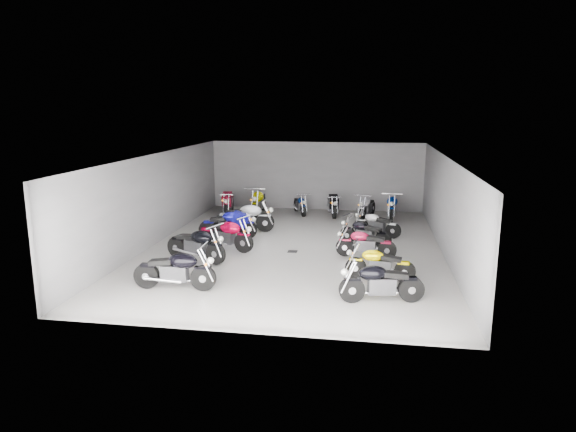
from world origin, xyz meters
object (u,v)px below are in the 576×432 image
object	(u,v)px
motorcycle_right_d	(365,244)
motorcycle_back_c	(300,204)
motorcycle_back_e	(367,207)
motorcycle_back_d	(332,204)
drain_grate	(293,251)
motorcycle_right_e	(364,233)
motorcycle_left_d	(225,235)
motorcycle_back_b	(259,202)
motorcycle_right_b	(379,264)
motorcycle_back_a	(229,202)
motorcycle_left_e	(229,225)
motorcycle_left_a	(176,270)
motorcycle_left_f	(245,217)
motorcycle_right_a	(381,283)
motorcycle_left_c	(196,244)
motorcycle_back_f	(392,206)
motorcycle_right_f	(376,224)

from	to	relation	value
motorcycle_right_d	motorcycle_back_c	world-z (taller)	motorcycle_right_d
motorcycle_back_e	motorcycle_back_d	bearing A→B (deg)	7.64
drain_grate	motorcycle_right_e	world-z (taller)	motorcycle_right_e
motorcycle_left_d	motorcycle_back_b	world-z (taller)	motorcycle_back_b
motorcycle_right_b	motorcycle_back_a	size ratio (longest dim) A/B	0.87
motorcycle_right_d	motorcycle_back_c	size ratio (longest dim) A/B	1.12
motorcycle_left_e	motorcycle_back_c	world-z (taller)	motorcycle_left_e
motorcycle_left_a	motorcycle_left_e	distance (m)	5.54
motorcycle_back_a	motorcycle_right_d	bearing A→B (deg)	127.75
motorcycle_left_f	motorcycle_back_c	distance (m)	4.03
motorcycle_right_e	motorcycle_back_c	world-z (taller)	motorcycle_right_e
motorcycle_right_a	motorcycle_left_c	bearing A→B (deg)	54.31
motorcycle_left_f	motorcycle_right_e	size ratio (longest dim) A/B	1.29
motorcycle_right_e	motorcycle_back_a	size ratio (longest dim) A/B	0.81
drain_grate	motorcycle_right_b	bearing A→B (deg)	-41.23
motorcycle_right_a	motorcycle_right_d	world-z (taller)	motorcycle_right_a
motorcycle_back_c	motorcycle_right_d	bearing A→B (deg)	92.50
motorcycle_back_c	motorcycle_back_d	size ratio (longest dim) A/B	0.83
motorcycle_right_b	motorcycle_back_c	distance (m)	9.37
motorcycle_right_e	motorcycle_back_f	size ratio (longest dim) A/B	0.81
motorcycle_right_f	motorcycle_back_a	xyz separation A→B (m)	(-6.64, 3.09, 0.09)
drain_grate	motorcycle_back_e	xyz separation A→B (m)	(2.44, 5.91, 0.48)
motorcycle_right_f	motorcycle_left_a	bearing A→B (deg)	166.59
motorcycle_left_f	motorcycle_right_a	world-z (taller)	motorcycle_left_f
motorcycle_back_b	motorcycle_back_f	xyz separation A→B (m)	(5.97, -0.03, -0.03)
motorcycle_right_b	motorcycle_right_e	xyz separation A→B (m)	(-0.45, 3.67, -0.01)
motorcycle_left_d	motorcycle_left_f	bearing A→B (deg)	-161.25
drain_grate	motorcycle_back_b	distance (m)	6.43
motorcycle_left_e	motorcycle_right_f	bearing A→B (deg)	95.59
motorcycle_right_f	motorcycle_back_d	xyz separation A→B (m)	(-1.93, 3.47, 0.06)
motorcycle_right_e	motorcycle_left_e	bearing A→B (deg)	110.68
motorcycle_right_b	motorcycle_back_a	bearing A→B (deg)	46.23
motorcycle_left_a	motorcycle_left_f	bearing A→B (deg)	175.84
motorcycle_left_a	motorcycle_back_a	xyz separation A→B (m)	(-1.28, 9.88, 0.00)
motorcycle_left_a	motorcycle_left_e	world-z (taller)	motorcycle_left_a
motorcycle_left_a	motorcycle_back_d	bearing A→B (deg)	159.76
motorcycle_right_d	motorcycle_right_e	xyz separation A→B (m)	(-0.04, 1.50, -0.01)
motorcycle_right_e	motorcycle_right_f	bearing A→B (deg)	7.63
motorcycle_right_a	motorcycle_back_b	bearing A→B (deg)	17.02
motorcycle_back_f	drain_grate	bearing A→B (deg)	62.48
motorcycle_back_a	motorcycle_back_b	xyz separation A→B (m)	(1.38, 0.15, 0.03)
motorcycle_right_b	motorcycle_back_e	xyz separation A→B (m)	(-0.40, 8.40, 0.01)
motorcycle_back_a	motorcycle_back_b	world-z (taller)	motorcycle_back_b
motorcycle_left_d	motorcycle_right_a	bearing A→B (deg)	71.30
motorcycle_left_c	motorcycle_back_e	bearing A→B (deg)	164.97
motorcycle_right_d	motorcycle_right_e	bearing A→B (deg)	8.36
motorcycle_back_a	drain_grate	bearing A→B (deg)	115.51
motorcycle_back_a	motorcycle_right_a	bearing A→B (deg)	115.82
drain_grate	motorcycle_back_f	size ratio (longest dim) A/B	0.14
drain_grate	motorcycle_left_f	distance (m)	3.47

